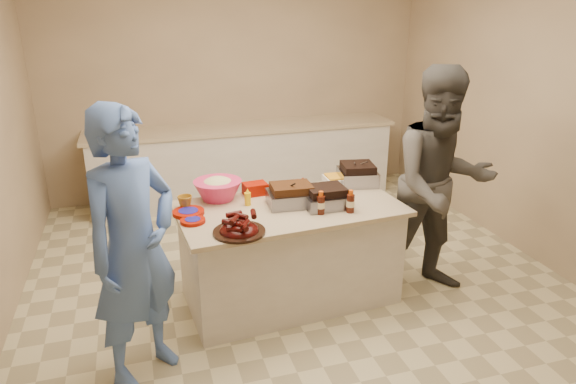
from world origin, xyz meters
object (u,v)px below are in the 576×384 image
object	(u,v)px
bbq_bottle_a	(321,214)
guest_blue	(148,369)
coleslaw_bowl	(218,199)
roasting_pan	(357,184)
mustard_bottle	(248,205)
guest_gray	(429,287)
plastic_cup	(186,209)
rib_platter	(239,233)
bbq_bottle_b	(350,212)
island	(290,297)

from	to	relation	value
bbq_bottle_a	guest_blue	distance (m)	1.59
coleslaw_bowl	bbq_bottle_a	xyz separation A→B (m)	(0.67, -0.51, 0.00)
bbq_bottle_a	roasting_pan	bearing A→B (deg)	44.93
mustard_bottle	guest_gray	bearing A→B (deg)	-12.09
plastic_cup	rib_platter	bearing A→B (deg)	-61.02
bbq_bottle_b	guest_blue	bearing A→B (deg)	-168.01
rib_platter	mustard_bottle	world-z (taller)	rib_platter
bbq_bottle_a	plastic_cup	world-z (taller)	bbq_bottle_a
guest_gray	guest_blue	bearing A→B (deg)	-164.34
roasting_pan	coleslaw_bowl	xyz separation A→B (m)	(-1.20, -0.01, 0.00)
guest_blue	mustard_bottle	bearing A→B (deg)	-0.02
rib_platter	island	bearing A→B (deg)	37.21
coleslaw_bowl	guest_blue	xyz separation A→B (m)	(-0.65, -0.88, -0.80)
roasting_pan	bbq_bottle_a	xyz separation A→B (m)	(-0.53, -0.53, 0.00)
rib_platter	guest_blue	bearing A→B (deg)	-162.80
guest_blue	guest_gray	xyz separation A→B (m)	(2.32, 0.37, 0.00)
roasting_pan	bbq_bottle_a	distance (m)	0.75
rib_platter	coleslaw_bowl	bearing A→B (deg)	92.56
rib_platter	roasting_pan	distance (m)	1.35
guest_gray	plastic_cup	bearing A→B (deg)	175.44
coleslaw_bowl	guest_gray	world-z (taller)	coleslaw_bowl
bbq_bottle_b	guest_gray	world-z (taller)	bbq_bottle_b
island	guest_gray	xyz separation A→B (m)	(1.17, -0.19, 0.00)
mustard_bottle	guest_gray	world-z (taller)	mustard_bottle
bbq_bottle_a	mustard_bottle	bearing A→B (deg)	145.89
island	plastic_cup	distance (m)	1.13
bbq_bottle_a	plastic_cup	xyz separation A→B (m)	(-0.94, 0.39, 0.00)
rib_platter	bbq_bottle_b	bearing A→B (deg)	7.72
bbq_bottle_b	guest_blue	world-z (taller)	bbq_bottle_b
coleslaw_bowl	guest_blue	distance (m)	1.36
roasting_pan	plastic_cup	distance (m)	1.48
bbq_bottle_a	mustard_bottle	distance (m)	0.57
bbq_bottle_b	mustard_bottle	distance (m)	0.78
bbq_bottle_a	coleslaw_bowl	bearing A→B (deg)	142.60
roasting_pan	mustard_bottle	size ratio (longest dim) A/B	2.30
island	roasting_pan	xyz separation A→B (m)	(0.70, 0.33, 0.80)
plastic_cup	guest_blue	bearing A→B (deg)	-116.97
rib_platter	roasting_pan	bearing A→B (deg)	30.18
coleslaw_bowl	plastic_cup	xyz separation A→B (m)	(-0.27, -0.13, 0.00)
island	bbq_bottle_b	world-z (taller)	bbq_bottle_b
bbq_bottle_b	plastic_cup	size ratio (longest dim) A/B	1.58
bbq_bottle_b	guest_blue	size ratio (longest dim) A/B	0.10
island	coleslaw_bowl	world-z (taller)	coleslaw_bowl
mustard_bottle	plastic_cup	xyz separation A→B (m)	(-0.47, 0.07, 0.00)
rib_platter	mustard_bottle	distance (m)	0.50
guest_blue	bbq_bottle_a	bearing A→B (deg)	-23.59
roasting_pan	guest_gray	distance (m)	1.06
island	roasting_pan	distance (m)	1.11
rib_platter	mustard_bottle	size ratio (longest dim) A/B	2.66
mustard_bottle	plastic_cup	bearing A→B (deg)	172.02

